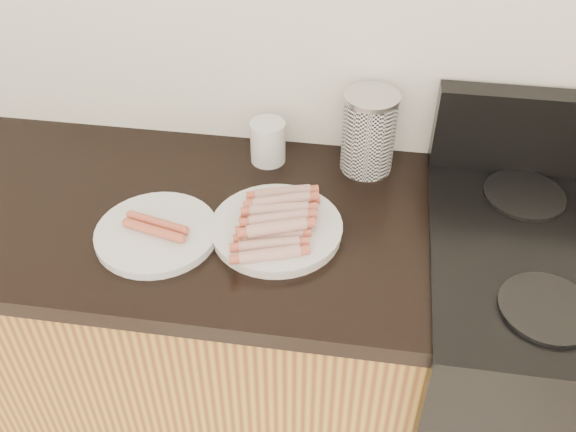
# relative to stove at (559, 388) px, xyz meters

# --- Properties ---
(cabinet_base) EXTENTS (2.20, 0.59, 0.86)m
(cabinet_base) POSITION_rel_stove_xyz_m (-1.48, 0.01, -0.03)
(cabinet_base) COLOR #A8782F
(cabinet_base) RESTS_ON floor
(stove) EXTENTS (0.76, 0.65, 0.91)m
(stove) POSITION_rel_stove_xyz_m (0.00, 0.00, 0.00)
(stove) COLOR black
(stove) RESTS_ON floor
(burner_near_left) EXTENTS (0.18, 0.18, 0.01)m
(burner_near_left) POSITION_rel_stove_xyz_m (-0.17, -0.17, 0.46)
(burner_near_left) COLOR black
(burner_near_left) RESTS_ON stove
(burner_far_left) EXTENTS (0.18, 0.18, 0.01)m
(burner_far_left) POSITION_rel_stove_xyz_m (-0.17, 0.17, 0.46)
(burner_far_left) COLOR black
(burner_far_left) RESTS_ON stove
(main_plate) EXTENTS (0.29, 0.29, 0.02)m
(main_plate) POSITION_rel_stove_xyz_m (-0.70, -0.02, 0.45)
(main_plate) COLOR white
(main_plate) RESTS_ON counter_slab
(side_plate) EXTENTS (0.33, 0.33, 0.02)m
(side_plate) POSITION_rel_stove_xyz_m (-0.95, -0.07, 0.45)
(side_plate) COLOR white
(side_plate) RESTS_ON counter_slab
(hotdog_pile) EXTENTS (0.13, 0.26, 0.05)m
(hotdog_pile) POSITION_rel_stove_xyz_m (-0.70, -0.02, 0.48)
(hotdog_pile) COLOR maroon
(hotdog_pile) RESTS_ON main_plate
(plain_sausages) EXTENTS (0.13, 0.08, 0.02)m
(plain_sausages) POSITION_rel_stove_xyz_m (-0.95, -0.07, 0.47)
(plain_sausages) COLOR #CB7548
(plain_sausages) RESTS_ON side_plate
(canister) EXTENTS (0.13, 0.13, 0.20)m
(canister) POSITION_rel_stove_xyz_m (-0.53, 0.25, 0.54)
(canister) COLOR white
(canister) RESTS_ON counter_slab
(mug) EXTENTS (0.11, 0.11, 0.11)m
(mug) POSITION_rel_stove_xyz_m (-0.77, 0.24, 0.50)
(mug) COLOR silver
(mug) RESTS_ON counter_slab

